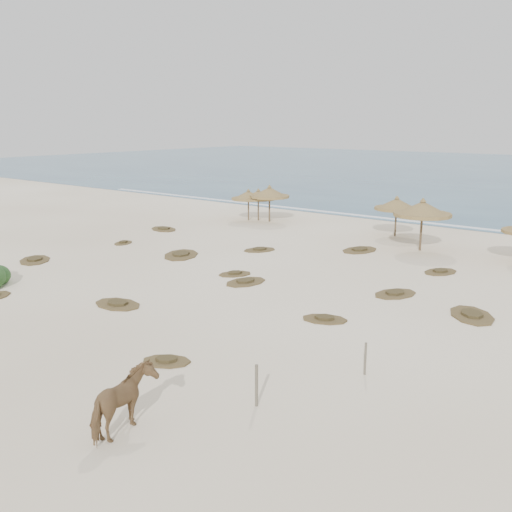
% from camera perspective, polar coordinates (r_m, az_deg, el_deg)
% --- Properties ---
extents(ground, '(160.00, 160.00, 0.00)m').
position_cam_1_polar(ground, '(23.04, -9.26, -5.45)').
color(ground, white).
rests_on(ground, ground).
extents(foam_line, '(70.00, 0.60, 0.01)m').
position_cam_1_polar(foam_line, '(44.39, 16.15, 3.25)').
color(foam_line, silver).
rests_on(foam_line, ground).
extents(palapa_0, '(3.34, 3.34, 2.42)m').
position_cam_1_polar(palapa_0, '(43.33, -0.77, 6.05)').
color(palapa_0, brown).
rests_on(palapa_0, ground).
extents(palapa_1, '(2.77, 2.77, 2.45)m').
position_cam_1_polar(palapa_1, '(43.25, 0.23, 6.07)').
color(palapa_1, brown).
rests_on(palapa_1, ground).
extents(palapa_2, '(3.10, 3.10, 2.78)m').
position_cam_1_polar(palapa_2, '(42.72, 1.36, 6.33)').
color(palapa_2, brown).
rests_on(palapa_2, ground).
extents(palapa_3, '(3.46, 3.46, 3.10)m').
position_cam_1_polar(palapa_3, '(34.24, 16.31, 4.48)').
color(palapa_3, brown).
rests_on(palapa_3, ground).
extents(palapa_4, '(3.09, 3.09, 2.68)m').
position_cam_1_polar(palapa_4, '(38.26, 13.89, 5.00)').
color(palapa_4, brown).
rests_on(palapa_4, ground).
extents(horse, '(1.29, 2.05, 1.60)m').
position_cam_1_polar(horse, '(14.38, -13.11, -14.08)').
color(horse, olive).
rests_on(horse, ground).
extents(fence_post_near, '(0.11, 0.11, 1.17)m').
position_cam_1_polar(fence_post_near, '(15.33, 0.05, -12.82)').
color(fence_post_near, '#675F4D').
rests_on(fence_post_near, ground).
extents(fence_post_far, '(0.10, 0.10, 1.01)m').
position_cam_1_polar(fence_post_far, '(17.41, 10.87, -10.05)').
color(fence_post_far, '#675F4D').
rests_on(fence_post_far, ground).
extents(scrub_0, '(2.84, 2.70, 0.16)m').
position_cam_1_polar(scrub_0, '(33.06, -21.25, -0.36)').
color(scrub_0, brown).
rests_on(scrub_0, ground).
extents(scrub_1, '(3.12, 3.42, 0.16)m').
position_cam_1_polar(scrub_1, '(32.29, -7.51, 0.14)').
color(scrub_1, brown).
rests_on(scrub_1, ground).
extents(scrub_2, '(1.76, 1.96, 0.16)m').
position_cam_1_polar(scrub_2, '(28.03, -2.12, -1.78)').
color(scrub_2, brown).
rests_on(scrub_2, ground).
extents(scrub_3, '(1.76, 2.35, 0.16)m').
position_cam_1_polar(scrub_3, '(26.64, -1.05, -2.58)').
color(scrub_3, brown).
rests_on(scrub_3, ground).
extents(scrub_4, '(2.03, 1.69, 0.16)m').
position_cam_1_polar(scrub_4, '(21.88, 6.87, -6.25)').
color(scrub_4, brown).
rests_on(scrub_4, ground).
extents(scrub_5, '(2.66, 2.88, 0.16)m').
position_cam_1_polar(scrub_5, '(23.66, 20.77, -5.53)').
color(scrub_5, brown).
rests_on(scrub_5, ground).
extents(scrub_6, '(2.72, 2.21, 0.16)m').
position_cam_1_polar(scrub_6, '(40.28, -9.23, 2.70)').
color(scrub_6, brown).
rests_on(scrub_6, ground).
extents(scrub_7, '(1.81, 2.22, 0.16)m').
position_cam_1_polar(scrub_7, '(29.87, 17.96, -1.49)').
color(scrub_7, brown).
rests_on(scrub_7, ground).
extents(scrub_8, '(1.39, 1.68, 0.16)m').
position_cam_1_polar(scrub_8, '(36.13, -13.13, 1.31)').
color(scrub_8, brown).
rests_on(scrub_8, ground).
extents(scrub_9, '(2.25, 1.53, 0.16)m').
position_cam_1_polar(scrub_9, '(24.12, -13.67, -4.67)').
color(scrub_9, brown).
rests_on(scrub_9, ground).
extents(scrub_12, '(1.85, 1.64, 0.16)m').
position_cam_1_polar(scrub_12, '(18.31, -8.95, -10.31)').
color(scrub_12, brown).
rests_on(scrub_12, ground).
extents(scrub_13, '(2.01, 2.29, 0.16)m').
position_cam_1_polar(scrub_13, '(33.28, 0.36, 0.65)').
color(scrub_13, brown).
rests_on(scrub_13, ground).
extents(scrub_14, '(2.01, 2.72, 0.16)m').
position_cam_1_polar(scrub_14, '(33.78, 10.33, 0.62)').
color(scrub_14, brown).
rests_on(scrub_14, ground).
extents(scrub_15, '(2.01, 2.44, 0.16)m').
position_cam_1_polar(scrub_15, '(25.54, 13.74, -3.67)').
color(scrub_15, brown).
rests_on(scrub_15, ground).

